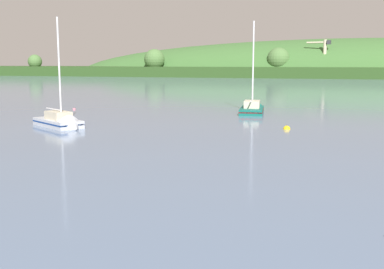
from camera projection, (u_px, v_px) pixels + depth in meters
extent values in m
cube|color=#27431B|center=(298.00, 72.00, 239.54)|extent=(419.34, 61.74, 5.10)
ellipsoid|color=#38602D|center=(358.00, 76.00, 249.94)|extent=(335.83, 76.72, 40.20)
sphere|color=#476B38|center=(35.00, 61.00, 274.91)|extent=(8.13, 8.13, 8.13)
sphere|color=#476B38|center=(154.00, 59.00, 252.09)|extent=(11.13, 11.13, 11.13)
sphere|color=#476B38|center=(278.00, 59.00, 232.22)|extent=(11.30, 11.30, 11.30)
cube|color=#4C4C51|center=(324.00, 76.00, 227.68)|extent=(4.30, 4.30, 2.00)
cylinder|color=#BCB293|center=(325.00, 57.00, 226.30)|extent=(1.62, 1.62, 16.24)
cylinder|color=#BCB293|center=(317.00, 42.00, 227.34)|extent=(9.96, 3.17, 0.89)
cube|color=#333338|center=(329.00, 42.00, 224.33)|extent=(2.08, 2.58, 1.95)
cube|color=#ADB2BC|center=(58.00, 125.00, 53.16)|extent=(7.63, 6.10, 1.42)
cone|color=#ADB2BC|center=(73.00, 129.00, 50.49)|extent=(2.94, 3.27, 2.74)
cube|color=navy|center=(58.00, 122.00, 53.11)|extent=(7.65, 6.12, 0.17)
cube|color=#BCB299|center=(58.00, 115.00, 52.85)|extent=(3.77, 3.31, 0.90)
cylinder|color=silver|center=(59.00, 69.00, 51.53)|extent=(0.20, 0.20, 11.27)
cylinder|color=silver|center=(54.00, 109.00, 53.63)|extent=(3.33, 2.05, 0.16)
cube|color=#0F564C|center=(252.00, 113.00, 67.11)|extent=(4.25, 8.10, 1.39)
cone|color=#0F564C|center=(253.00, 110.00, 70.87)|extent=(3.30, 2.35, 3.06)
cube|color=maroon|center=(252.00, 110.00, 67.06)|extent=(4.28, 8.11, 0.16)
cube|color=#BCB299|center=(252.00, 104.00, 67.12)|extent=(2.64, 3.75, 0.99)
cylinder|color=silver|center=(253.00, 65.00, 67.02)|extent=(0.22, 0.22, 12.25)
cylinder|color=silver|center=(252.00, 100.00, 65.80)|extent=(0.75, 4.04, 0.18)
sphere|color=#E06675|center=(74.00, 109.00, 72.64)|extent=(0.47, 0.47, 0.47)
cylinder|color=black|center=(74.00, 108.00, 72.60)|extent=(0.04, 0.04, 0.08)
sphere|color=yellow|center=(287.00, 129.00, 51.01)|extent=(0.79, 0.79, 0.79)
cylinder|color=black|center=(287.00, 125.00, 50.95)|extent=(0.04, 0.04, 0.08)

